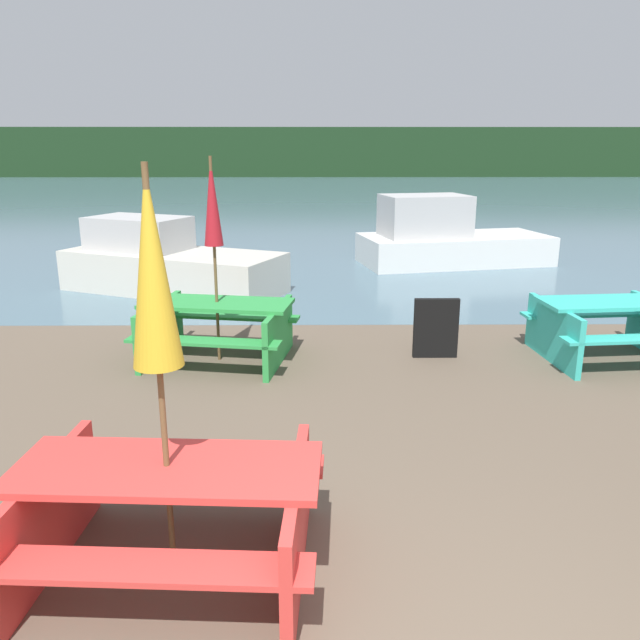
{
  "coord_description": "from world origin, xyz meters",
  "views": [
    {
      "loc": [
        -0.46,
        -1.99,
        2.56
      ],
      "look_at": [
        -0.4,
        4.1,
        0.85
      ],
      "focal_mm": 35.0,
      "sensor_mm": 36.0,
      "label": 1
    }
  ],
  "objects_px": {
    "picnic_table_red": "(170,507)",
    "boat": "(166,264)",
    "boat_second": "(445,239)",
    "picnic_table_green": "(218,325)",
    "signboard": "(436,328)",
    "umbrella_gold": "(152,272)",
    "umbrella_crimson": "(212,205)",
    "picnic_table_teal": "(609,324)"
  },
  "relations": [
    {
      "from": "picnic_table_red",
      "to": "signboard",
      "type": "relative_size",
      "value": 2.52
    },
    {
      "from": "signboard",
      "to": "umbrella_crimson",
      "type": "bearing_deg",
      "value": -178.47
    },
    {
      "from": "picnic_table_green",
      "to": "umbrella_gold",
      "type": "relative_size",
      "value": 0.8
    },
    {
      "from": "umbrella_crimson",
      "to": "picnic_table_green",
      "type": "bearing_deg",
      "value": 0.0
    },
    {
      "from": "boat",
      "to": "picnic_table_red",
      "type": "bearing_deg",
      "value": -53.51
    },
    {
      "from": "picnic_table_red",
      "to": "picnic_table_green",
      "type": "xyz_separation_m",
      "value": [
        -0.3,
        3.98,
        -0.0
      ]
    },
    {
      "from": "picnic_table_red",
      "to": "boat_second",
      "type": "height_order",
      "value": "boat_second"
    },
    {
      "from": "picnic_table_green",
      "to": "signboard",
      "type": "distance_m",
      "value": 2.69
    },
    {
      "from": "picnic_table_teal",
      "to": "umbrella_gold",
      "type": "distance_m",
      "value": 6.16
    },
    {
      "from": "picnic_table_teal",
      "to": "picnic_table_red",
      "type": "bearing_deg",
      "value": -138.55
    },
    {
      "from": "umbrella_gold",
      "to": "boat_second",
      "type": "xyz_separation_m",
      "value": [
        3.79,
        10.44,
        -1.35
      ]
    },
    {
      "from": "picnic_table_teal",
      "to": "umbrella_gold",
      "type": "height_order",
      "value": "umbrella_gold"
    },
    {
      "from": "boat",
      "to": "boat_second",
      "type": "distance_m",
      "value": 6.17
    },
    {
      "from": "umbrella_gold",
      "to": "picnic_table_red",
      "type": "bearing_deg",
      "value": 90.0
    },
    {
      "from": "picnic_table_teal",
      "to": "boat",
      "type": "height_order",
      "value": "boat"
    },
    {
      "from": "picnic_table_teal",
      "to": "signboard",
      "type": "relative_size",
      "value": 2.39
    },
    {
      "from": "umbrella_crimson",
      "to": "boat_second",
      "type": "bearing_deg",
      "value": 57.63
    },
    {
      "from": "picnic_table_red",
      "to": "boat",
      "type": "height_order",
      "value": "boat"
    },
    {
      "from": "boat_second",
      "to": "signboard",
      "type": "height_order",
      "value": "boat_second"
    },
    {
      "from": "picnic_table_red",
      "to": "signboard",
      "type": "xyz_separation_m",
      "value": [
        2.38,
        4.05,
        -0.07
      ]
    },
    {
      "from": "umbrella_gold",
      "to": "boat",
      "type": "height_order",
      "value": "umbrella_gold"
    },
    {
      "from": "picnic_table_green",
      "to": "boat",
      "type": "distance_m",
      "value": 4.12
    },
    {
      "from": "picnic_table_teal",
      "to": "signboard",
      "type": "xyz_separation_m",
      "value": [
        -2.1,
        0.09,
        -0.07
      ]
    },
    {
      "from": "umbrella_gold",
      "to": "boat_second",
      "type": "height_order",
      "value": "umbrella_gold"
    },
    {
      "from": "picnic_table_teal",
      "to": "boat_second",
      "type": "relative_size",
      "value": 0.41
    },
    {
      "from": "umbrella_gold",
      "to": "picnic_table_teal",
      "type": "bearing_deg",
      "value": 41.45
    },
    {
      "from": "picnic_table_green",
      "to": "boat",
      "type": "height_order",
      "value": "boat"
    },
    {
      "from": "picnic_table_teal",
      "to": "boat_second",
      "type": "height_order",
      "value": "boat_second"
    },
    {
      "from": "picnic_table_green",
      "to": "picnic_table_teal",
      "type": "bearing_deg",
      "value": -0.24
    },
    {
      "from": "umbrella_crimson",
      "to": "signboard",
      "type": "bearing_deg",
      "value": 1.53
    },
    {
      "from": "picnic_table_green",
      "to": "signboard",
      "type": "xyz_separation_m",
      "value": [
        2.68,
        0.07,
        -0.07
      ]
    },
    {
      "from": "umbrella_gold",
      "to": "signboard",
      "type": "relative_size",
      "value": 3.3
    },
    {
      "from": "umbrella_crimson",
      "to": "signboard",
      "type": "relative_size",
      "value": 3.26
    },
    {
      "from": "picnic_table_teal",
      "to": "picnic_table_green",
      "type": "height_order",
      "value": "picnic_table_teal"
    },
    {
      "from": "umbrella_crimson",
      "to": "boat",
      "type": "xyz_separation_m",
      "value": [
        -1.5,
        3.84,
        -1.4
      ]
    },
    {
      "from": "picnic_table_green",
      "to": "umbrella_gold",
      "type": "bearing_deg",
      "value": -85.68
    },
    {
      "from": "umbrella_gold",
      "to": "boat_second",
      "type": "distance_m",
      "value": 11.18
    },
    {
      "from": "umbrella_gold",
      "to": "boat",
      "type": "distance_m",
      "value": 8.14
    },
    {
      "from": "picnic_table_red",
      "to": "umbrella_gold",
      "type": "relative_size",
      "value": 0.76
    },
    {
      "from": "picnic_table_teal",
      "to": "umbrella_crimson",
      "type": "distance_m",
      "value": 5.0
    },
    {
      "from": "boat",
      "to": "signboard",
      "type": "distance_m",
      "value": 5.63
    },
    {
      "from": "picnic_table_green",
      "to": "signboard",
      "type": "bearing_deg",
      "value": 1.53
    }
  ]
}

